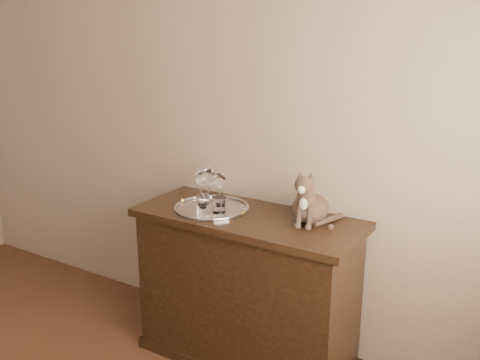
{
  "coord_description": "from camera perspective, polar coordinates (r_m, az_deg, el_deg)",
  "views": [
    {
      "loc": [
        1.92,
        -0.3,
        1.8
      ],
      "look_at": [
        0.55,
        1.95,
        1.03
      ],
      "focal_mm": 40.0,
      "sensor_mm": 36.0,
      "label": 1
    }
  ],
  "objects": [
    {
      "name": "wine_glass_a",
      "position": [
        2.93,
        -4.14,
        -0.68
      ],
      "size": [
        0.07,
        0.07,
        0.18
      ],
      "primitive_type": null,
      "color": "silver",
      "rests_on": "tray"
    },
    {
      "name": "tumbler_a",
      "position": [
        2.78,
        -2.28,
        -2.64
      ],
      "size": [
        0.07,
        0.07,
        0.08
      ],
      "primitive_type": "cylinder",
      "color": "silver",
      "rests_on": "tray"
    },
    {
      "name": "wine_glass_b",
      "position": [
        2.9,
        -2.16,
        -0.9
      ],
      "size": [
        0.07,
        0.07,
        0.17
      ],
      "primitive_type": null,
      "color": "white",
      "rests_on": "tray"
    },
    {
      "name": "wine_glass_d",
      "position": [
        2.88,
        -3.36,
        -0.7
      ],
      "size": [
        0.08,
        0.08,
        0.21
      ],
      "primitive_type": null,
      "color": "white",
      "rests_on": "tray"
    },
    {
      "name": "wall_back",
      "position": [
        3.23,
        -5.58,
        8.18
      ],
      "size": [
        4.0,
        0.1,
        2.7
      ],
      "primitive_type": "cube",
      "color": "tan",
      "rests_on": "ground"
    },
    {
      "name": "tumbler_b",
      "position": [
        2.75,
        -3.75,
        -2.74
      ],
      "size": [
        0.09,
        0.09,
        0.1
      ],
      "primitive_type": "cylinder",
      "color": "white",
      "rests_on": "tray"
    },
    {
      "name": "tray",
      "position": [
        2.86,
        -3.04,
        -3.08
      ],
      "size": [
        0.4,
        0.4,
        0.01
      ],
      "primitive_type": "cylinder",
      "color": "silver",
      "rests_on": "sideboard"
    },
    {
      "name": "sideboard",
      "position": [
        2.94,
        0.78,
        -11.59
      ],
      "size": [
        1.2,
        0.5,
        0.85
      ],
      "primitive_type": null,
      "color": "black",
      "rests_on": "ground"
    },
    {
      "name": "cat",
      "position": [
        2.66,
        7.55,
        -1.55
      ],
      "size": [
        0.31,
        0.29,
        0.28
      ],
      "primitive_type": null,
      "rotation": [
        0.0,
        0.0,
        0.11
      ],
      "color": "#4C3F2D",
      "rests_on": "sideboard"
    }
  ]
}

